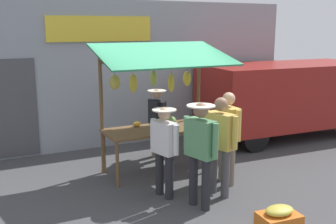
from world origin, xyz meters
The scene contains 10 objects.
ground_plane centered at (0.00, 0.00, 0.00)m, with size 40.00×40.00×0.00m, color #424244.
street_backdrop centered at (0.06, -2.20, 1.70)m, with size 9.00×0.30×3.40m.
market_stall centered at (0.00, -0.04, 1.55)m, with size 2.50×1.46×2.50m.
vendor_with_sunhat centered at (-0.26, -0.75, 0.88)m, with size 0.39×0.66×1.52m.
shopper_with_shopping_bag centered at (-0.39, 1.47, 0.98)m, with size 0.34×0.69×1.68m.
shopper_in_grey_tee centered at (0.15, 1.73, 1.00)m, with size 0.43×0.69×1.68m.
shopper_with_ponytail centered at (0.47, 1.12, 0.89)m, with size 0.39×0.65×1.53m.
shopper_in_striped_shirt centered at (-0.81, 1.07, 0.97)m, with size 0.23×0.71×1.67m.
parked_van centered at (-3.82, -0.95, 1.12)m, with size 4.49×2.07×1.88m.
produce_crate_near centered at (-0.37, 2.97, 0.20)m, with size 0.58×0.43×0.43m.
Camera 1 is at (3.19, 6.80, 2.80)m, focal length 42.77 mm.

